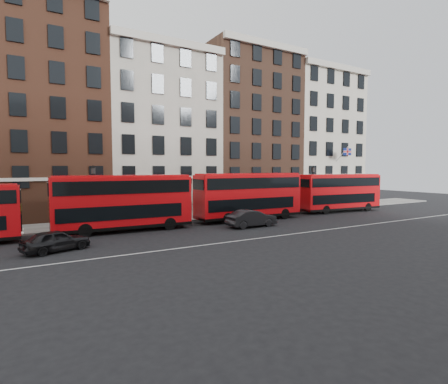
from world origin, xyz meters
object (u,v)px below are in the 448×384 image
bus_b (123,201)px  car_front (252,218)px  bus_d (339,192)px  car_rear (56,240)px  bus_c (249,195)px  traffic_light (358,188)px

bus_b → car_front: size_ratio=2.40×
bus_d → car_rear: bus_d is taller
bus_b → bus_c: (12.48, -0.00, 0.03)m
car_rear → traffic_light: bearing=-97.7°
bus_c → bus_d: size_ratio=1.04×
car_front → bus_c: bearing=-31.6°
bus_b → car_rear: (-5.43, -4.83, -1.80)m
car_rear → car_front: (15.83, 1.30, 0.08)m
bus_d → car_front: (-15.12, -3.53, -1.64)m
bus_d → car_front: bearing=-161.6°
traffic_light → bus_d: bearing=-158.5°
bus_c → bus_d: bus_c is taller
bus_b → car_front: (10.39, -3.53, -1.72)m
bus_d → car_front: 15.61m
car_rear → traffic_light: (37.56, 7.44, 1.76)m
bus_b → car_front: bearing=-16.5°
car_front → bus_b: bearing=70.1°
bus_c → traffic_light: bus_c is taller
bus_d → traffic_light: size_ratio=3.31×
bus_c → car_rear: bearing=-164.0°
bus_c → traffic_light: bearing=8.5°
bus_d → traffic_light: bus_d is taller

